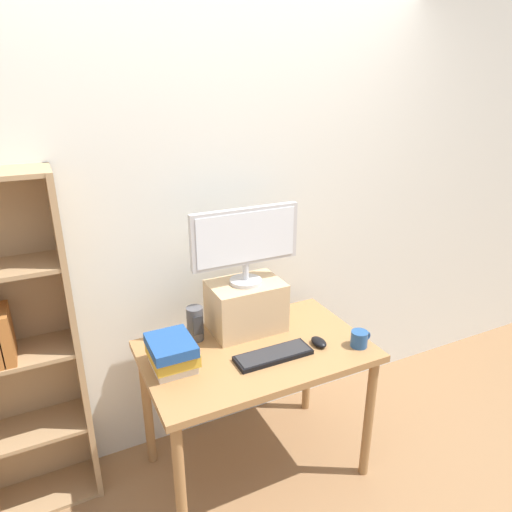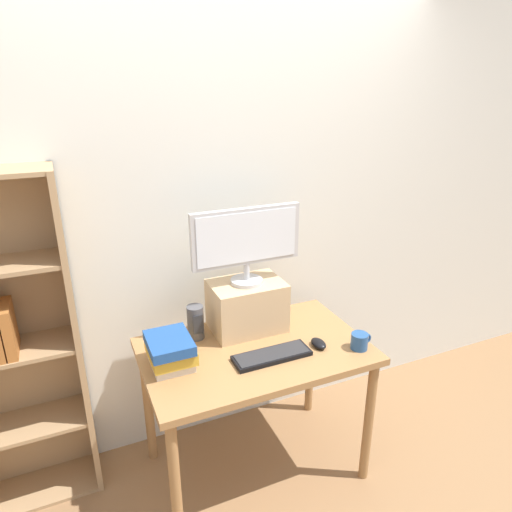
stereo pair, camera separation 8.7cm
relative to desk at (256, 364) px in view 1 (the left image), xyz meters
The scene contains 11 objects.
ground_plane 0.67m from the desk, ahead, with size 12.00×12.00×0.00m, color olive.
back_wall 0.79m from the desk, 90.00° to the left, with size 7.00×0.08×2.60m.
desk is the anchor object (origin of this frame).
bookshelf_unit 1.19m from the desk, 163.70° to the left, with size 0.61×0.28×1.69m.
riser_box 0.31m from the desk, 79.00° to the left, with size 0.38×0.27×0.27m.
computer_monitor 0.64m from the desk, 78.92° to the left, with size 0.58×0.17×0.40m.
keyboard 0.16m from the desk, 70.13° to the right, with size 0.38×0.13×0.02m.
computer_mouse 0.34m from the desk, 21.05° to the right, with size 0.06×0.10×0.04m.
book_stack 0.46m from the desk, behind, with size 0.21×0.26×0.15m.
coffee_mug 0.54m from the desk, 23.80° to the right, with size 0.11×0.09×0.08m.
desk_speaker 0.38m from the desk, 138.53° to the left, with size 0.09×0.09×0.18m.
Camera 1 is at (-0.87, -1.78, 2.03)m, focal length 32.00 mm.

